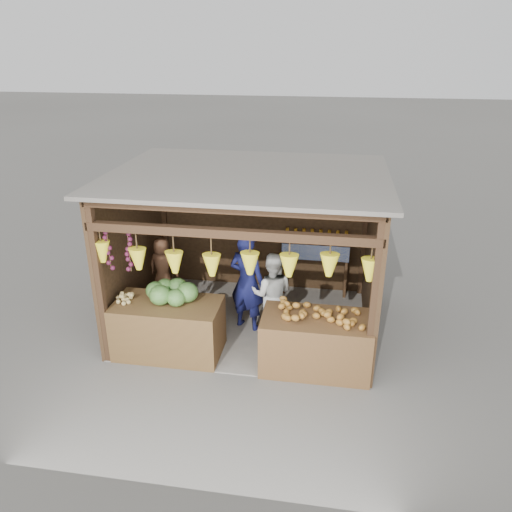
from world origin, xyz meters
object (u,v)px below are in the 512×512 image
(man_standing, at_px, (247,282))
(woman_standing, at_px, (272,294))
(counter_right, at_px, (316,343))
(counter_left, at_px, (169,328))
(vendor_seated, at_px, (163,267))

(man_standing, xyz_separation_m, woman_standing, (0.43, -0.10, -0.13))
(man_standing, bearing_deg, woman_standing, -173.61)
(counter_right, height_order, man_standing, man_standing)
(counter_left, xyz_separation_m, counter_right, (2.27, -0.04, -0.01))
(vendor_seated, bearing_deg, counter_left, 119.05)
(man_standing, xyz_separation_m, vendor_seated, (-1.58, 0.38, 0.00))
(man_standing, distance_m, woman_standing, 0.46)
(counter_right, bearing_deg, woman_standing, 131.31)
(counter_right, bearing_deg, counter_left, 178.95)
(man_standing, distance_m, vendor_seated, 1.63)
(counter_left, relative_size, vendor_seated, 1.53)
(counter_left, distance_m, vendor_seated, 1.47)
(counter_left, height_order, woman_standing, woman_standing)
(man_standing, height_order, woman_standing, man_standing)
(man_standing, height_order, vendor_seated, man_standing)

